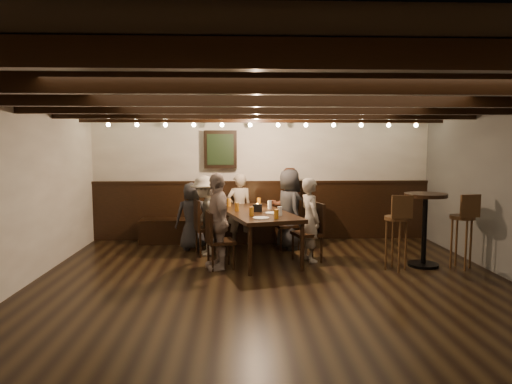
{
  "coord_description": "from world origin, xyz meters",
  "views": [
    {
      "loc": [
        -0.45,
        -5.31,
        1.85
      ],
      "look_at": [
        -0.2,
        1.3,
        1.15
      ],
      "focal_mm": 32.0,
      "sensor_mm": 36.0,
      "label": 1
    }
  ],
  "objects_px": {
    "person_left_far": "(217,221)",
    "person_right_far": "(310,220)",
    "chair_left_near": "(207,238)",
    "chair_left_far": "(220,251)",
    "bar_stool_left": "(396,242)",
    "person_bench_centre": "(239,209)",
    "bar_stool_right": "(461,241)",
    "dining_table": "(256,215)",
    "person_left_near": "(205,215)",
    "person_right_near": "(289,209)",
    "chair_right_near": "(287,234)",
    "person_bench_left": "(192,216)",
    "high_top_table": "(425,219)",
    "chair_right_far": "(308,243)",
    "person_bench_right": "(288,206)"
  },
  "relations": [
    {
      "from": "person_left_far",
      "to": "person_right_far",
      "type": "relative_size",
      "value": 1.08
    },
    {
      "from": "chair_left_near",
      "to": "chair_left_far",
      "type": "bearing_deg",
      "value": 0.1
    },
    {
      "from": "bar_stool_left",
      "to": "person_bench_centre",
      "type": "bearing_deg",
      "value": 136.89
    },
    {
      "from": "bar_stool_left",
      "to": "bar_stool_right",
      "type": "height_order",
      "value": "same"
    },
    {
      "from": "chair_left_far",
      "to": "person_left_far",
      "type": "distance_m",
      "value": 0.45
    },
    {
      "from": "dining_table",
      "to": "person_left_near",
      "type": "xyz_separation_m",
      "value": [
        -0.84,
        0.24,
        -0.04
      ]
    },
    {
      "from": "person_right_near",
      "to": "chair_right_near",
      "type": "bearing_deg",
      "value": 90.0
    },
    {
      "from": "dining_table",
      "to": "person_right_far",
      "type": "xyz_separation_m",
      "value": [
        0.84,
        -0.24,
        -0.04
      ]
    },
    {
      "from": "person_bench_left",
      "to": "bar_stool_right",
      "type": "relative_size",
      "value": 1.05
    },
    {
      "from": "high_top_table",
      "to": "person_left_near",
      "type": "bearing_deg",
      "value": 165.79
    },
    {
      "from": "chair_right_far",
      "to": "person_left_far",
      "type": "height_order",
      "value": "person_left_far"
    },
    {
      "from": "chair_right_near",
      "to": "high_top_table",
      "type": "xyz_separation_m",
      "value": [
        1.95,
        -1.24,
        0.46
      ]
    },
    {
      "from": "person_bench_left",
      "to": "bar_stool_left",
      "type": "xyz_separation_m",
      "value": [
        3.13,
        -1.45,
        -0.18
      ]
    },
    {
      "from": "chair_left_near",
      "to": "person_left_near",
      "type": "relative_size",
      "value": 0.7
    },
    {
      "from": "bar_stool_left",
      "to": "dining_table",
      "type": "bearing_deg",
      "value": 153.34
    },
    {
      "from": "person_bench_left",
      "to": "person_bench_right",
      "type": "distance_m",
      "value": 1.8
    },
    {
      "from": "chair_left_far",
      "to": "person_left_near",
      "type": "height_order",
      "value": "person_left_near"
    },
    {
      "from": "person_bench_left",
      "to": "person_right_far",
      "type": "bearing_deg",
      "value": 140.71
    },
    {
      "from": "person_right_near",
      "to": "chair_left_far",
      "type": "bearing_deg",
      "value": 121.51
    },
    {
      "from": "person_bench_right",
      "to": "person_left_near",
      "type": "height_order",
      "value": "person_bench_right"
    },
    {
      "from": "person_bench_left",
      "to": "person_right_near",
      "type": "bearing_deg",
      "value": 164.74
    },
    {
      "from": "chair_right_near",
      "to": "bar_stool_right",
      "type": "relative_size",
      "value": 0.78
    },
    {
      "from": "person_bench_left",
      "to": "person_left_far",
      "type": "relative_size",
      "value": 0.83
    },
    {
      "from": "person_bench_centre",
      "to": "person_left_near",
      "type": "height_order",
      "value": "person_left_near"
    },
    {
      "from": "chair_left_far",
      "to": "person_bench_centre",
      "type": "distance_m",
      "value": 1.71
    },
    {
      "from": "chair_right_far",
      "to": "person_left_far",
      "type": "xyz_separation_m",
      "value": [
        -1.42,
        -0.39,
        0.43
      ]
    },
    {
      "from": "person_bench_centre",
      "to": "bar_stool_left",
      "type": "distance_m",
      "value": 2.95
    },
    {
      "from": "bar_stool_right",
      "to": "chair_left_near",
      "type": "bearing_deg",
      "value": 155.98
    },
    {
      "from": "chair_left_near",
      "to": "chair_right_far",
      "type": "relative_size",
      "value": 1.01
    },
    {
      "from": "person_bench_centre",
      "to": "person_left_near",
      "type": "bearing_deg",
      "value": 38.66
    },
    {
      "from": "person_bench_right",
      "to": "person_right_far",
      "type": "bearing_deg",
      "value": 83.66
    },
    {
      "from": "person_right_near",
      "to": "bar_stool_right",
      "type": "xyz_separation_m",
      "value": [
        2.42,
        -1.4,
        -0.29
      ]
    },
    {
      "from": "chair_right_near",
      "to": "bar_stool_left",
      "type": "distance_m",
      "value": 2.05
    },
    {
      "from": "high_top_table",
      "to": "bar_stool_right",
      "type": "relative_size",
      "value": 0.99
    },
    {
      "from": "person_right_far",
      "to": "bar_stool_right",
      "type": "relative_size",
      "value": 1.17
    },
    {
      "from": "chair_left_near",
      "to": "person_right_near",
      "type": "bearing_deg",
      "value": 90.0
    },
    {
      "from": "person_bench_left",
      "to": "person_right_far",
      "type": "height_order",
      "value": "person_right_far"
    },
    {
      "from": "chair_left_near",
      "to": "person_right_near",
      "type": "distance_m",
      "value": 1.53
    },
    {
      "from": "chair_left_near",
      "to": "high_top_table",
      "type": "xyz_separation_m",
      "value": [
        3.34,
        -0.86,
        0.45
      ]
    },
    {
      "from": "dining_table",
      "to": "person_bench_right",
      "type": "bearing_deg",
      "value": 45.0
    },
    {
      "from": "person_bench_left",
      "to": "high_top_table",
      "type": "relative_size",
      "value": 1.07
    },
    {
      "from": "dining_table",
      "to": "person_right_far",
      "type": "bearing_deg",
      "value": -30.96
    },
    {
      "from": "chair_right_near",
      "to": "bar_stool_left",
      "type": "bearing_deg",
      "value": -150.3
    },
    {
      "from": "high_top_table",
      "to": "chair_left_far",
      "type": "bearing_deg",
      "value": -179.86
    },
    {
      "from": "dining_table",
      "to": "chair_right_near",
      "type": "height_order",
      "value": "chair_right_near"
    },
    {
      "from": "person_bench_right",
      "to": "chair_left_near",
      "type": "bearing_deg",
      "value": 15.53
    },
    {
      "from": "dining_table",
      "to": "person_right_near",
      "type": "relative_size",
      "value": 1.56
    },
    {
      "from": "dining_table",
      "to": "person_left_far",
      "type": "relative_size",
      "value": 1.55
    },
    {
      "from": "dining_table",
      "to": "chair_left_near",
      "type": "xyz_separation_m",
      "value": [
        -0.81,
        0.24,
        -0.42
      ]
    },
    {
      "from": "person_bench_left",
      "to": "dining_table",
      "type": "bearing_deg",
      "value": 135.0
    }
  ]
}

